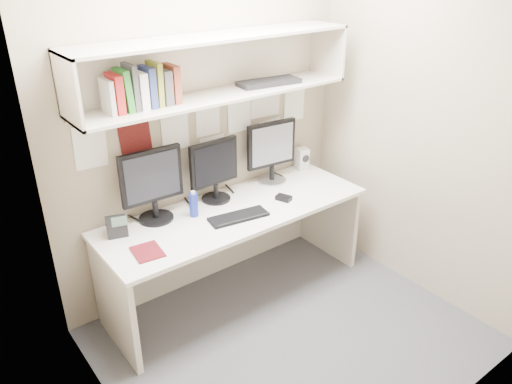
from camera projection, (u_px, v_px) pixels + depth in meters
floor at (291, 337)px, 3.44m from camera, size 2.40×2.00×0.01m
wall_back at (205, 121)px, 3.58m from camera, size 2.40×0.02×2.60m
wall_front at (452, 235)px, 2.16m from camera, size 2.40×0.02×2.60m
wall_left at (97, 228)px, 2.22m from camera, size 0.02×2.00×2.60m
wall_right at (425, 124)px, 3.53m from camera, size 0.02×2.00×2.60m
desk at (236, 252)px, 3.75m from camera, size 2.00×0.70×0.73m
overhead_hutch at (214, 65)px, 3.30m from camera, size 2.00×0.38×0.40m
pinned_papers at (206, 128)px, 3.60m from camera, size 1.92×0.01×0.48m
monitor_left at (152, 183)px, 3.34m from camera, size 0.44×0.24×0.51m
monitor_center at (214, 168)px, 3.62m from camera, size 0.40×0.22×0.46m
monitor_right at (271, 150)px, 3.91m from camera, size 0.42×0.23×0.49m
keyboard at (239, 217)px, 3.46m from camera, size 0.44×0.22×0.02m
mouse at (284, 198)px, 3.71m from camera, size 0.11×0.13×0.03m
speaker at (302, 159)px, 4.20m from camera, size 0.11×0.11×0.18m
blue_bottle at (194, 204)px, 3.46m from camera, size 0.06×0.06×0.19m
maroon_notebook at (147, 252)px, 3.07m from camera, size 0.19×0.22×0.01m
desk_phone at (117, 226)px, 3.24m from camera, size 0.16×0.15×0.16m
book_stack at (142, 88)px, 3.00m from camera, size 0.46×0.17×0.27m
hutch_tray at (269, 82)px, 3.56m from camera, size 0.48×0.24×0.03m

